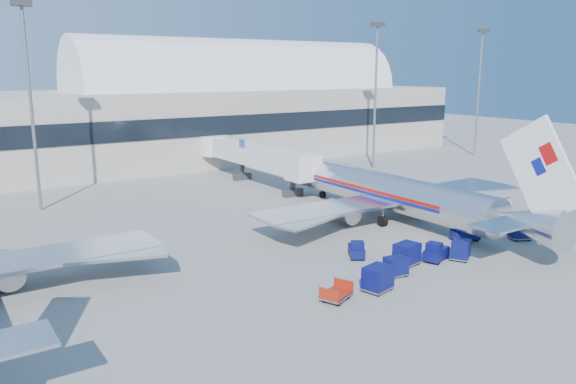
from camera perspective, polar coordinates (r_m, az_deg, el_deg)
ground at (r=50.30m, az=6.11°, el=-5.67°), size 260.00×260.00×0.00m
terminal at (r=94.54m, az=-23.18°, el=6.50°), size 170.00×28.15×21.00m
airliner_main at (r=59.28m, az=10.85°, el=-0.13°), size 32.00×37.26×12.07m
jetbridge_near at (r=78.47m, az=-3.95°, el=3.82°), size 4.40×27.50×6.25m
mast_west at (r=67.54m, az=-24.88°, el=10.62°), size 2.00×1.20×22.60m
mast_east at (r=90.21m, az=8.93°, el=11.73°), size 2.00×1.20×22.60m
mast_far_east at (r=108.63m, az=18.91°, el=11.30°), size 2.00×1.20×22.60m
barrier_near at (r=64.02m, az=17.47°, el=-1.84°), size 3.00×0.55×0.90m
barrier_mid at (r=66.57m, az=19.27°, el=-1.44°), size 3.00×0.55×0.90m
barrier_far at (r=69.18m, az=20.93°, el=-1.06°), size 3.00×0.55×0.90m
tug_lead at (r=48.08m, az=14.78°, el=-5.92°), size 2.86×2.09×1.68m
tug_right at (r=54.39m, az=17.44°, el=-3.97°), size 2.83×2.13×1.65m
tug_left at (r=47.66m, az=6.98°, el=-5.84°), size 2.26×2.61×1.53m
cart_train_a at (r=46.46m, az=11.97°, el=-6.14°), size 2.33×1.95×1.82m
cart_train_b at (r=43.96m, az=10.89°, el=-7.41°), size 1.86×1.52×1.50m
cart_train_c at (r=40.83m, az=9.11°, el=-8.63°), size 2.40×2.04×1.84m
cart_solo_near at (r=48.94m, az=17.16°, el=-5.60°), size 2.33×2.17×1.65m
cart_solo_far at (r=56.47m, az=22.52°, el=-3.63°), size 2.31×2.12×1.65m
cart_open_red at (r=39.10m, az=4.91°, el=-10.36°), size 2.65×2.31×0.59m
ramp_worker at (r=57.33m, az=24.85°, el=-3.51°), size 0.84×0.81×1.93m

